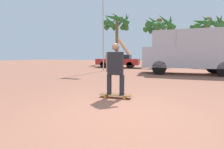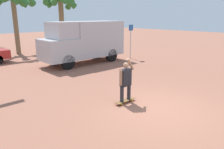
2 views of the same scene
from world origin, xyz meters
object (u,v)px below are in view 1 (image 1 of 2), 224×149
person_skateboarder (115,66)px  palm_tree_center_background (158,25)px  palm_tree_near_van (207,26)px  parked_car_red (118,61)px  flagpole (104,15)px  palm_tree_far_left (117,23)px  camper_van (191,51)px  skateboard (115,95)px

person_skateboarder → palm_tree_center_background: bearing=85.1°
palm_tree_near_van → person_skateboarder: bearing=-112.8°
palm_tree_center_background → person_skateboarder: bearing=-94.9°
palm_tree_near_van → palm_tree_center_background: (-5.29, -1.30, 0.14)m
person_skateboarder → parked_car_red: bearing=103.7°
parked_car_red → flagpole: 5.50m
person_skateboarder → palm_tree_far_left: size_ratio=0.23×
camper_van → flagpole: flagpole is taller
palm_tree_near_van → camper_van: bearing=-110.8°
palm_tree_far_left → camper_van: bearing=-52.2°
palm_tree_center_background → palm_tree_far_left: (-5.64, 2.86, 1.23)m
parked_car_red → palm_tree_center_background: bearing=34.8°
camper_van → flagpole: 6.82m
camper_van → palm_tree_center_background: (-2.10, 7.10, 3.09)m
parked_car_red → palm_tree_center_background: (3.98, 2.76, 3.93)m
flagpole → palm_tree_center_background: bearing=59.1°
skateboard → person_skateboarder: person_skateboarder is taller
skateboard → palm_tree_near_van: bearing=67.2°
camper_van → flagpole: (-6.20, 0.25, 2.83)m
camper_van → palm_tree_near_van: bearing=69.2°
palm_tree_center_background → flagpole: (-4.10, -6.85, -0.26)m
person_skateboarder → flagpole: size_ratio=0.21×
skateboard → palm_tree_far_left: 18.51m
camper_van → palm_tree_center_background: 8.02m
palm_tree_center_background → palm_tree_far_left: bearing=153.1°
camper_van → palm_tree_far_left: palm_tree_far_left is taller
person_skateboarder → palm_tree_near_van: bearing=67.2°
parked_car_red → palm_tree_far_left: palm_tree_far_left is taller
palm_tree_near_van → flagpole: flagpole is taller
palm_tree_near_van → flagpole: (-9.39, -8.15, -0.12)m
camper_van → parked_car_red: 7.51m
palm_tree_center_background → palm_tree_far_left: 6.44m
person_skateboarder → palm_tree_center_background: size_ratio=0.28×
skateboard → parked_car_red: 11.73m
person_skateboarder → flagpole: (-2.89, 7.29, 3.48)m
parked_car_red → palm_tree_far_left: (-1.66, 5.62, 5.16)m
parked_car_red → palm_tree_center_background: palm_tree_center_background is taller
palm_tree_near_van → flagpole: bearing=-139.0°
skateboard → parked_car_red: bearing=103.7°
camper_van → palm_tree_far_left: size_ratio=0.83×
camper_van → palm_tree_far_left: 13.33m
camper_van → flagpole: size_ratio=0.77×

